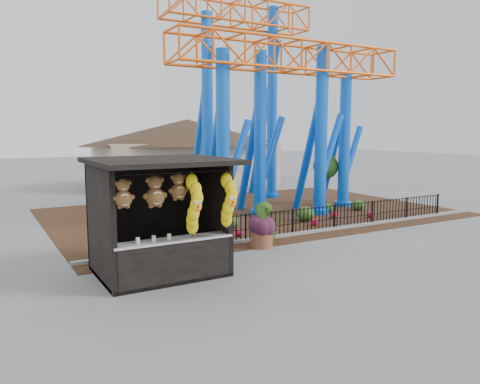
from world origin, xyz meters
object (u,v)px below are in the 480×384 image
roller_coaster (269,74)px  terracotta_planter (262,238)px  potted_plant (269,229)px  prize_booth (163,219)px

roller_coaster → terracotta_planter: bearing=-124.7°
roller_coaster → potted_plant: roller_coaster is taller
roller_coaster → prize_booth: bearing=-137.9°
prize_booth → roller_coaster: 11.98m
terracotta_planter → roller_coaster: bearing=55.3°
prize_booth → potted_plant: bearing=21.5°
roller_coaster → terracotta_planter: (-4.20, -6.07, -6.14)m
roller_coaster → terracotta_planter: roller_coaster is taller
prize_booth → roller_coaster: size_ratio=0.32×
roller_coaster → potted_plant: (-3.55, -5.53, -6.02)m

